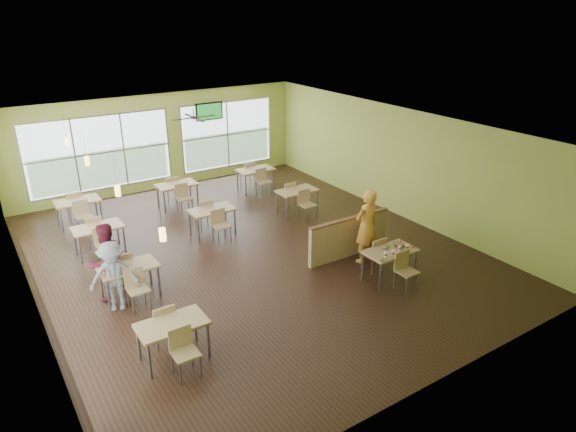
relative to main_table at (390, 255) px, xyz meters
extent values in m
plane|color=black|center=(-2.00, 3.00, -0.63)|extent=(12.00, 12.00, 0.00)
plane|color=white|center=(-2.00, 3.00, 2.57)|extent=(12.00, 12.00, 0.00)
cube|color=#A0A944|center=(-2.00, 9.00, 0.97)|extent=(10.00, 0.04, 3.20)
cube|color=#A0A944|center=(-2.00, -3.00, 0.97)|extent=(10.00, 0.04, 3.20)
cube|color=#A0A944|center=(-7.00, 3.00, 0.97)|extent=(0.04, 12.00, 3.20)
cube|color=#A0A944|center=(3.00, 3.00, 0.97)|extent=(0.04, 12.00, 3.20)
cube|color=white|center=(-6.98, 1.00, 0.89)|extent=(0.02, 4.50, 2.35)
cube|color=white|center=(-6.98, 6.00, 0.89)|extent=(0.02, 4.50, 2.35)
cube|color=white|center=(-4.00, 8.98, 0.89)|extent=(4.50, 0.02, 2.35)
cube|color=white|center=(0.50, 8.98, 0.89)|extent=(3.50, 0.02, 2.35)
cube|color=#B7BABC|center=(-6.97, 3.50, -0.28)|extent=(0.04, 9.40, 0.05)
cube|color=#B7BABC|center=(-1.75, 8.97, -0.28)|extent=(8.00, 0.04, 0.05)
cube|color=tan|center=(0.00, 0.00, 0.10)|extent=(1.20, 0.70, 0.04)
cube|color=brown|center=(0.00, 0.00, 0.07)|extent=(1.22, 0.71, 0.01)
cylinder|color=slate|center=(-0.54, -0.29, -0.28)|extent=(0.05, 0.05, 0.71)
cylinder|color=slate|center=(0.54, -0.29, -0.28)|extent=(0.05, 0.05, 0.71)
cylinder|color=slate|center=(-0.54, 0.29, -0.28)|extent=(0.05, 0.05, 0.71)
cylinder|color=slate|center=(0.54, 0.29, -0.28)|extent=(0.05, 0.05, 0.71)
cube|color=tan|center=(0.00, 0.55, -0.18)|extent=(0.42, 0.42, 0.04)
cube|color=tan|center=(0.00, 0.74, 0.04)|extent=(0.42, 0.04, 0.40)
cube|color=tan|center=(0.00, -0.55, -0.18)|extent=(0.42, 0.42, 0.04)
cube|color=tan|center=(0.00, -0.74, 0.04)|extent=(0.42, 0.04, 0.40)
cube|color=tan|center=(0.00, 1.45, -0.13)|extent=(2.40, 0.12, 1.00)
cube|color=brown|center=(0.00, 1.45, 0.39)|extent=(2.40, 0.14, 0.04)
cube|color=tan|center=(-5.20, 0.00, 0.10)|extent=(1.20, 0.70, 0.04)
cube|color=brown|center=(-5.20, 0.00, 0.07)|extent=(1.22, 0.71, 0.01)
cylinder|color=slate|center=(-5.74, -0.29, -0.28)|extent=(0.05, 0.05, 0.71)
cylinder|color=slate|center=(-4.66, -0.29, -0.28)|extent=(0.05, 0.05, 0.71)
cylinder|color=slate|center=(-5.74, 0.29, -0.28)|extent=(0.05, 0.05, 0.71)
cylinder|color=slate|center=(-4.66, 0.29, -0.28)|extent=(0.05, 0.05, 0.71)
cube|color=tan|center=(-5.20, 0.55, -0.18)|extent=(0.42, 0.42, 0.04)
cube|color=tan|center=(-5.20, 0.74, 0.04)|extent=(0.42, 0.04, 0.40)
cube|color=tan|center=(-5.20, -0.55, -0.18)|extent=(0.42, 0.42, 0.04)
cube|color=tan|center=(-5.20, -0.74, 0.04)|extent=(0.42, 0.04, 0.40)
cube|color=tan|center=(-5.20, 2.50, 0.10)|extent=(1.20, 0.70, 0.04)
cube|color=brown|center=(-5.20, 2.50, 0.07)|extent=(1.22, 0.71, 0.01)
cylinder|color=slate|center=(-5.74, 2.21, -0.28)|extent=(0.05, 0.05, 0.71)
cylinder|color=slate|center=(-4.66, 2.21, -0.28)|extent=(0.05, 0.05, 0.71)
cylinder|color=slate|center=(-5.74, 2.79, -0.28)|extent=(0.05, 0.05, 0.71)
cylinder|color=slate|center=(-4.66, 2.79, -0.28)|extent=(0.05, 0.05, 0.71)
cube|color=tan|center=(-5.20, 3.05, -0.18)|extent=(0.42, 0.42, 0.04)
cube|color=tan|center=(-5.20, 3.24, 0.04)|extent=(0.42, 0.04, 0.40)
cube|color=tan|center=(-5.20, 1.95, -0.18)|extent=(0.42, 0.42, 0.04)
cube|color=tan|center=(-5.20, 1.76, 0.04)|extent=(0.42, 0.04, 0.40)
cube|color=tan|center=(-5.20, 5.00, 0.10)|extent=(1.20, 0.70, 0.04)
cube|color=brown|center=(-5.20, 5.00, 0.07)|extent=(1.22, 0.71, 0.01)
cylinder|color=slate|center=(-5.74, 4.71, -0.28)|extent=(0.05, 0.05, 0.71)
cylinder|color=slate|center=(-4.66, 4.71, -0.28)|extent=(0.05, 0.05, 0.71)
cylinder|color=slate|center=(-5.74, 5.29, -0.28)|extent=(0.05, 0.05, 0.71)
cylinder|color=slate|center=(-4.66, 5.29, -0.28)|extent=(0.05, 0.05, 0.71)
cube|color=tan|center=(-5.20, 5.55, -0.18)|extent=(0.42, 0.42, 0.04)
cube|color=tan|center=(-5.20, 5.74, 0.04)|extent=(0.42, 0.04, 0.40)
cube|color=tan|center=(-5.20, 4.45, -0.18)|extent=(0.42, 0.42, 0.04)
cube|color=tan|center=(-5.20, 4.26, 0.04)|extent=(0.42, 0.04, 0.40)
cube|color=tan|center=(-5.20, 7.20, 0.10)|extent=(1.20, 0.70, 0.04)
cube|color=brown|center=(-5.20, 7.20, 0.07)|extent=(1.22, 0.71, 0.01)
cylinder|color=slate|center=(-5.74, 6.91, -0.28)|extent=(0.05, 0.05, 0.71)
cylinder|color=slate|center=(-4.66, 6.91, -0.28)|extent=(0.05, 0.05, 0.71)
cylinder|color=slate|center=(-5.74, 7.49, -0.28)|extent=(0.05, 0.05, 0.71)
cylinder|color=slate|center=(-4.66, 7.49, -0.28)|extent=(0.05, 0.05, 0.71)
cube|color=tan|center=(-5.20, 7.75, -0.18)|extent=(0.42, 0.42, 0.04)
cube|color=tan|center=(-5.20, 7.94, 0.04)|extent=(0.42, 0.04, 0.40)
cube|color=tan|center=(-5.20, 6.65, -0.18)|extent=(0.42, 0.42, 0.04)
cube|color=tan|center=(-5.20, 6.46, 0.04)|extent=(0.42, 0.04, 0.40)
cube|color=tan|center=(-2.30, 4.50, 0.10)|extent=(1.20, 0.70, 0.04)
cube|color=brown|center=(-2.30, 4.50, 0.07)|extent=(1.22, 0.71, 0.01)
cylinder|color=slate|center=(-2.84, 4.21, -0.28)|extent=(0.05, 0.05, 0.71)
cylinder|color=slate|center=(-1.76, 4.21, -0.28)|extent=(0.05, 0.05, 0.71)
cylinder|color=slate|center=(-2.84, 4.79, -0.28)|extent=(0.05, 0.05, 0.71)
cylinder|color=slate|center=(-1.76, 4.79, -0.28)|extent=(0.05, 0.05, 0.71)
cube|color=tan|center=(-2.30, 5.05, -0.18)|extent=(0.42, 0.42, 0.04)
cube|color=tan|center=(-2.30, 5.24, 0.04)|extent=(0.42, 0.04, 0.40)
cube|color=tan|center=(-2.30, 3.95, -0.18)|extent=(0.42, 0.42, 0.04)
cube|color=tan|center=(-2.30, 3.76, 0.04)|extent=(0.42, 0.04, 0.40)
cube|color=tan|center=(-2.30, 7.00, 0.10)|extent=(1.20, 0.70, 0.04)
cube|color=brown|center=(-2.30, 7.00, 0.07)|extent=(1.22, 0.71, 0.01)
cylinder|color=slate|center=(-2.84, 6.71, -0.28)|extent=(0.05, 0.05, 0.71)
cylinder|color=slate|center=(-1.76, 6.71, -0.28)|extent=(0.05, 0.05, 0.71)
cylinder|color=slate|center=(-2.84, 7.29, -0.28)|extent=(0.05, 0.05, 0.71)
cylinder|color=slate|center=(-1.76, 7.29, -0.28)|extent=(0.05, 0.05, 0.71)
cube|color=tan|center=(-2.30, 7.55, -0.18)|extent=(0.42, 0.42, 0.04)
cube|color=tan|center=(-2.30, 7.74, 0.04)|extent=(0.42, 0.04, 0.40)
cube|color=tan|center=(-2.30, 6.45, -0.18)|extent=(0.42, 0.42, 0.04)
cube|color=tan|center=(-2.30, 6.26, 0.04)|extent=(0.42, 0.04, 0.40)
cube|color=tan|center=(0.50, 4.50, 0.10)|extent=(1.20, 0.70, 0.04)
cube|color=brown|center=(0.50, 4.50, 0.07)|extent=(1.22, 0.71, 0.01)
cylinder|color=slate|center=(-0.04, 4.21, -0.28)|extent=(0.05, 0.05, 0.71)
cylinder|color=slate|center=(1.04, 4.21, -0.28)|extent=(0.05, 0.05, 0.71)
cylinder|color=slate|center=(-0.04, 4.79, -0.28)|extent=(0.05, 0.05, 0.71)
cylinder|color=slate|center=(1.04, 4.79, -0.28)|extent=(0.05, 0.05, 0.71)
cube|color=tan|center=(0.50, 5.05, -0.18)|extent=(0.42, 0.42, 0.04)
cube|color=tan|center=(0.50, 5.24, 0.04)|extent=(0.42, 0.04, 0.40)
cube|color=tan|center=(0.50, 3.95, -0.18)|extent=(0.42, 0.42, 0.04)
cube|color=tan|center=(0.50, 3.76, 0.04)|extent=(0.42, 0.04, 0.40)
cube|color=tan|center=(0.50, 7.00, 0.10)|extent=(1.20, 0.70, 0.04)
cube|color=brown|center=(0.50, 7.00, 0.07)|extent=(1.22, 0.71, 0.01)
cylinder|color=slate|center=(-0.04, 6.71, -0.28)|extent=(0.05, 0.05, 0.71)
cylinder|color=slate|center=(1.04, 6.71, -0.28)|extent=(0.05, 0.05, 0.71)
cylinder|color=slate|center=(-0.04, 7.29, -0.28)|extent=(0.05, 0.05, 0.71)
cylinder|color=slate|center=(1.04, 7.29, -0.28)|extent=(0.05, 0.05, 0.71)
cube|color=tan|center=(0.50, 7.55, -0.18)|extent=(0.42, 0.42, 0.04)
cube|color=tan|center=(0.50, 7.74, 0.04)|extent=(0.42, 0.04, 0.40)
cube|color=tan|center=(0.50, 6.45, -0.18)|extent=(0.42, 0.42, 0.04)
cube|color=tan|center=(0.50, 6.26, 0.04)|extent=(0.42, 0.04, 0.40)
cylinder|color=#2D2119|center=(-5.20, 0.00, 2.22)|extent=(0.01, 0.01, 0.70)
cylinder|color=#FBC14D|center=(-5.20, 0.00, 1.82)|extent=(0.11, 0.11, 0.22)
cylinder|color=#2D2119|center=(-5.20, 2.50, 2.22)|extent=(0.01, 0.01, 0.70)
cylinder|color=#FBC14D|center=(-5.20, 2.50, 1.82)|extent=(0.11, 0.11, 0.22)
cylinder|color=#2D2119|center=(-5.20, 5.00, 2.22)|extent=(0.01, 0.01, 0.70)
cylinder|color=#FBC14D|center=(-5.20, 5.00, 1.82)|extent=(0.11, 0.11, 0.22)
cylinder|color=#2D2119|center=(-5.20, 7.20, 2.22)|extent=(0.01, 0.01, 0.70)
cylinder|color=#FBC14D|center=(-5.20, 7.20, 1.82)|extent=(0.11, 0.11, 0.22)
cylinder|color=#2D2119|center=(-2.00, 6.00, 2.45)|extent=(0.03, 0.03, 0.24)
cylinder|color=#2D2119|center=(-2.00, 6.00, 2.31)|extent=(0.16, 0.16, 0.06)
cube|color=#2D2119|center=(-1.65, 6.00, 2.31)|extent=(0.55, 0.10, 0.01)
cube|color=#2D2119|center=(-2.00, 6.35, 2.31)|extent=(0.10, 0.55, 0.01)
cube|color=#2D2119|center=(-2.35, 6.00, 2.31)|extent=(0.55, 0.10, 0.01)
cube|color=#2D2119|center=(-2.00, 5.65, 2.31)|extent=(0.10, 0.55, 0.01)
cube|color=black|center=(-0.20, 8.90, 1.82)|extent=(1.00, 0.06, 0.60)
cube|color=#1E7C28|center=(-0.20, 8.87, 1.82)|extent=(0.90, 0.01, 0.52)
imported|color=orange|center=(0.15, 1.00, 0.30)|extent=(0.71, 0.49, 1.87)
imported|color=maroon|center=(-5.58, 2.71, 0.23)|extent=(1.00, 0.88, 1.73)
imported|color=slate|center=(-5.58, 2.19, 0.13)|extent=(1.12, 0.85, 1.53)
cone|color=white|center=(-0.33, -0.18, 0.18)|extent=(0.08, 0.08, 0.11)
cylinder|color=red|center=(-0.33, -0.18, 0.18)|extent=(0.08, 0.08, 0.03)
cylinder|color=white|center=(-0.33, -0.18, 0.24)|extent=(0.09, 0.09, 0.01)
cylinder|color=blue|center=(-0.33, -0.18, 0.34)|extent=(0.02, 0.05, 0.20)
cone|color=white|center=(-0.14, -0.22, 0.18)|extent=(0.09, 0.09, 0.12)
cylinder|color=red|center=(-0.14, -0.22, 0.18)|extent=(0.09, 0.09, 0.04)
cylinder|color=white|center=(-0.14, -0.22, 0.25)|extent=(0.10, 0.10, 0.01)
cylinder|color=yellow|center=(-0.14, -0.22, 0.36)|extent=(0.02, 0.06, 0.23)
cone|color=white|center=(0.16, -0.11, 0.17)|extent=(0.08, 0.08, 0.11)
cylinder|color=red|center=(0.16, -0.11, 0.17)|extent=(0.07, 0.07, 0.03)
cylinder|color=white|center=(0.16, -0.11, 0.23)|extent=(0.08, 0.08, 0.01)
cylinder|color=#C50303|center=(0.16, -0.11, 0.32)|extent=(0.02, 0.05, 0.19)
cone|color=white|center=(0.33, -0.17, 0.18)|extent=(0.09, 0.09, 0.12)
cylinder|color=red|center=(0.33, -0.17, 0.18)|extent=(0.08, 0.08, 0.04)
cylinder|color=white|center=(0.33, -0.17, 0.25)|extent=(0.10, 0.10, 0.01)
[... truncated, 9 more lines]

